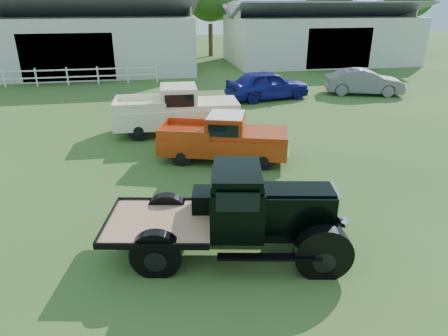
{
  "coord_description": "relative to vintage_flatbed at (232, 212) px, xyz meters",
  "views": [
    {
      "loc": [
        -1.77,
        -8.92,
        5.42
      ],
      "look_at": [
        0.2,
        1.2,
        1.05
      ],
      "focal_mm": 32.0,
      "sensor_mm": 36.0,
      "label": 1
    }
  ],
  "objects": [
    {
      "name": "red_pickup",
      "position": [
        0.92,
        5.74,
        -0.19
      ],
      "size": [
        5.05,
        3.22,
        1.72
      ],
      "primitive_type": null,
      "rotation": [
        0.0,
        0.0,
        -0.32
      ],
      "color": "#AD330F",
      "rests_on": "ground"
    },
    {
      "name": "shed_left",
      "position": [
        -6.89,
        27.32,
        1.75
      ],
      "size": [
        18.8,
        10.2,
        5.6
      ],
      "primitive_type": null,
      "color": "beige",
      "rests_on": "ground"
    },
    {
      "name": "white_pickup",
      "position": [
        -0.45,
        9.3,
        -0.05
      ],
      "size": [
        5.59,
        2.42,
        2.01
      ],
      "primitive_type": null,
      "rotation": [
        0.0,
        0.0,
        -0.05
      ],
      "color": "#F0E7C0",
      "rests_on": "ground"
    },
    {
      "name": "tree_c",
      "position": [
        5.11,
        34.32,
        3.45
      ],
      "size": [
        5.4,
        5.4,
        9.0
      ],
      "primitive_type": null,
      "color": "#23520E",
      "rests_on": "ground"
    },
    {
      "name": "misc_car_blue",
      "position": [
        5.28,
        14.75,
        -0.22
      ],
      "size": [
        5.18,
        2.85,
        1.67
      ],
      "primitive_type": "imported",
      "rotation": [
        0.0,
        0.0,
        1.76
      ],
      "color": "navy",
      "rests_on": "ground"
    },
    {
      "name": "tree_e",
      "position": [
        26.11,
        33.32,
        3.7
      ],
      "size": [
        5.7,
        5.7,
        9.5
      ],
      "primitive_type": null,
      "color": "#23520E",
      "rests_on": "ground"
    },
    {
      "name": "ground",
      "position": [
        0.11,
        1.32,
        -1.05
      ],
      "size": [
        120.0,
        120.0,
        0.0
      ],
      "primitive_type": "plane",
      "color": "#2B551E"
    },
    {
      "name": "shed_right",
      "position": [
        14.11,
        28.32,
        1.55
      ],
      "size": [
        16.8,
        9.2,
        5.2
      ],
      "primitive_type": null,
      "color": "beige",
      "rests_on": "ground"
    },
    {
      "name": "vintage_flatbed",
      "position": [
        0.0,
        0.0,
        0.0
      ],
      "size": [
        5.63,
        3.12,
        2.11
      ],
      "primitive_type": null,
      "rotation": [
        0.0,
        0.0,
        -0.2
      ],
      "color": "black",
      "rests_on": "ground"
    },
    {
      "name": "tree_d",
      "position": [
        18.11,
        35.32,
        3.95
      ],
      "size": [
        6.0,
        6.0,
        10.0
      ],
      "primitive_type": null,
      "color": "#23520E",
      "rests_on": "ground"
    },
    {
      "name": "fence_rail",
      "position": [
        -7.89,
        21.32,
        -0.45
      ],
      "size": [
        14.2,
        0.16,
        1.2
      ],
      "primitive_type": null,
      "color": "white",
      "rests_on": "ground"
    },
    {
      "name": "misc_car_grey",
      "position": [
        11.42,
        14.8,
        -0.3
      ],
      "size": [
        4.86,
        2.95,
        1.51
      ],
      "primitive_type": "imported",
      "rotation": [
        0.0,
        0.0,
        1.25
      ],
      "color": "slate",
      "rests_on": "ground"
    }
  ]
}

